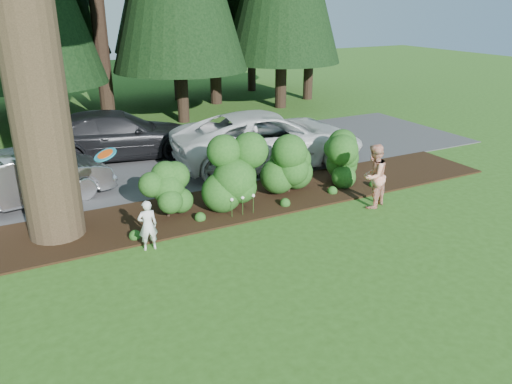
{
  "coord_description": "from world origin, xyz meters",
  "views": [
    {
      "loc": [
        -5.36,
        -8.04,
        5.14
      ],
      "look_at": [
        -0.76,
        0.79,
        1.3
      ],
      "focal_mm": 35.0,
      "sensor_mm": 36.0,
      "label": 1
    }
  ],
  "objects_px": {
    "car_white_suv": "(269,139)",
    "car_dark_suv": "(117,135)",
    "car_silver_wagon": "(29,178)",
    "child": "(148,225)",
    "frisbee": "(105,155)",
    "adult": "(373,176)"
  },
  "relations": [
    {
      "from": "car_white_suv",
      "to": "frisbee",
      "type": "distance_m",
      "value": 7.05
    },
    {
      "from": "car_silver_wagon",
      "to": "car_dark_suv",
      "type": "bearing_deg",
      "value": -54.6
    },
    {
      "from": "car_dark_suv",
      "to": "frisbee",
      "type": "distance_m",
      "value": 7.07
    },
    {
      "from": "car_white_suv",
      "to": "child",
      "type": "distance_m",
      "value": 6.64
    },
    {
      "from": "car_white_suv",
      "to": "adult",
      "type": "height_order",
      "value": "car_white_suv"
    },
    {
      "from": "child",
      "to": "car_white_suv",
      "type": "bearing_deg",
      "value": -139.16
    },
    {
      "from": "child",
      "to": "frisbee",
      "type": "relative_size",
      "value": 2.37
    },
    {
      "from": "car_silver_wagon",
      "to": "adult",
      "type": "height_order",
      "value": "adult"
    },
    {
      "from": "car_white_suv",
      "to": "frisbee",
      "type": "bearing_deg",
      "value": 128.32
    },
    {
      "from": "car_silver_wagon",
      "to": "frisbee",
      "type": "bearing_deg",
      "value": -169.08
    },
    {
      "from": "car_silver_wagon",
      "to": "frisbee",
      "type": "height_order",
      "value": "frisbee"
    },
    {
      "from": "child",
      "to": "adult",
      "type": "height_order",
      "value": "adult"
    },
    {
      "from": "car_white_suv",
      "to": "adult",
      "type": "distance_m",
      "value": 4.45
    },
    {
      "from": "car_dark_suv",
      "to": "child",
      "type": "xyz_separation_m",
      "value": [
        -1.01,
        -7.14,
        -0.26
      ]
    },
    {
      "from": "car_dark_suv",
      "to": "child",
      "type": "relative_size",
      "value": 4.81
    },
    {
      "from": "car_silver_wagon",
      "to": "child",
      "type": "relative_size",
      "value": 3.73
    },
    {
      "from": "car_silver_wagon",
      "to": "child",
      "type": "height_order",
      "value": "car_silver_wagon"
    },
    {
      "from": "car_dark_suv",
      "to": "frisbee",
      "type": "xyz_separation_m",
      "value": [
        -1.66,
        -6.75,
        1.33
      ]
    },
    {
      "from": "car_dark_suv",
      "to": "frisbee",
      "type": "bearing_deg",
      "value": 173.33
    },
    {
      "from": "child",
      "to": "frisbee",
      "type": "bearing_deg",
      "value": -27.77
    },
    {
      "from": "car_white_suv",
      "to": "car_dark_suv",
      "type": "height_order",
      "value": "car_white_suv"
    },
    {
      "from": "car_silver_wagon",
      "to": "car_dark_suv",
      "type": "distance_m",
      "value": 4.38
    }
  ]
}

